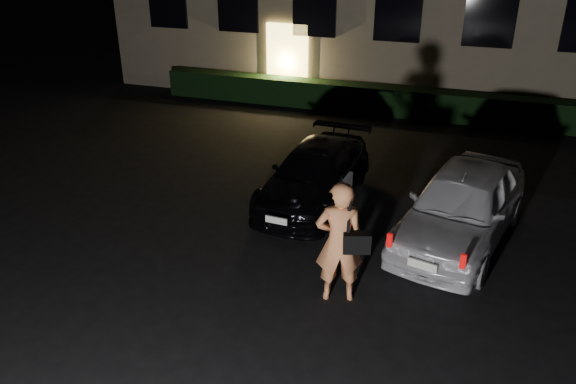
% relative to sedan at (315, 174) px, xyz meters
% --- Properties ---
extents(ground, '(80.00, 80.00, 0.00)m').
position_rel_sedan_xyz_m(ground, '(0.41, -3.93, -0.58)').
color(ground, black).
rests_on(ground, ground).
extents(hedge, '(15.00, 0.70, 0.85)m').
position_rel_sedan_xyz_m(hedge, '(0.41, 6.57, -0.15)').
color(hedge, black).
rests_on(hedge, ground).
extents(sedan, '(1.82, 4.12, 1.15)m').
position_rel_sedan_xyz_m(sedan, '(0.00, 0.00, 0.00)').
color(sedan, black).
rests_on(sedan, ground).
extents(hatch, '(2.54, 4.42, 1.42)m').
position_rel_sedan_xyz_m(hatch, '(3.02, -0.75, 0.13)').
color(hatch, silver).
rests_on(hatch, ground).
extents(man, '(0.92, 0.69, 2.00)m').
position_rel_sedan_xyz_m(man, '(1.36, -3.26, 0.43)').
color(man, '#DF8551').
rests_on(man, ground).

